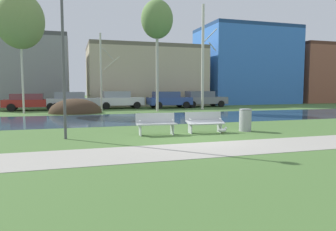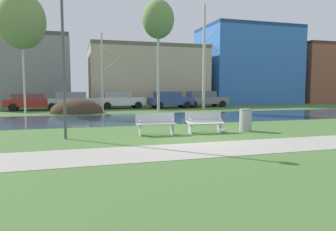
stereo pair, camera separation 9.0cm
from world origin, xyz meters
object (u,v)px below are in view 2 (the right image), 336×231
object	(u,v)px
parked_sedan_second_silver	(74,100)
parked_suv_fifth_grey	(204,99)
bench_left	(156,123)
parked_wagon_fourth_blue	(170,99)
bench_right	(205,122)
streetlamp	(62,29)
trash_bin	(245,120)
seagull	(223,130)
parked_hatch_third_white	(120,99)
parked_van_nearest_red	(32,101)

from	to	relation	value
parked_sedan_second_silver	parked_suv_fifth_grey	bearing A→B (deg)	1.47
bench_left	parked_wagon_fourth_blue	world-z (taller)	parked_wagon_fourth_blue
bench_right	streetlamp	xyz separation A→B (m)	(-5.57, 0.01, 3.53)
parked_suv_fifth_grey	trash_bin	bearing A→B (deg)	-107.17
bench_right	streetlamp	size ratio (longest dim) A/B	0.27
streetlamp	parked_wagon_fourth_blue	distance (m)	18.37
streetlamp	parked_suv_fifth_grey	distance (m)	21.09
bench_left	streetlamp	world-z (taller)	streetlamp
seagull	streetlamp	world-z (taller)	streetlamp
seagull	parked_sedan_second_silver	size ratio (longest dim) A/B	0.10
parked_sedan_second_silver	parked_hatch_third_white	xyz separation A→B (m)	(4.07, 0.35, 0.02)
seagull	parked_sedan_second_silver	xyz separation A→B (m)	(-5.97, 16.65, 0.67)
seagull	parked_sedan_second_silver	bearing A→B (deg)	109.72
bench_left	streetlamp	bearing A→B (deg)	179.89
trash_bin	parked_van_nearest_red	xyz separation A→B (m)	(-10.56, 16.29, 0.25)
trash_bin	parked_hatch_third_white	xyz separation A→B (m)	(-3.13, 16.70, 0.32)
trash_bin	seagull	world-z (taller)	trash_bin
bench_right	trash_bin	bearing A→B (deg)	-1.86
bench_left	parked_sedan_second_silver	distance (m)	16.60
parked_sedan_second_silver	parked_hatch_third_white	size ratio (longest dim) A/B	1.05
trash_bin	parked_suv_fifth_grey	xyz separation A→B (m)	(5.15, 16.66, 0.31)
streetlamp	bench_right	bearing A→B (deg)	-0.07
bench_left	parked_wagon_fourth_blue	size ratio (longest dim) A/B	0.40
parked_van_nearest_red	bench_left	bearing A→B (deg)	-68.02
seagull	parked_wagon_fourth_blue	bearing A→B (deg)	80.80
seagull	streetlamp	size ratio (longest dim) A/B	0.07
parked_van_nearest_red	parked_wagon_fourth_blue	bearing A→B (deg)	-2.15
bench_left	parked_van_nearest_red	bearing A→B (deg)	111.98
trash_bin	parked_van_nearest_red	world-z (taller)	parked_van_nearest_red
seagull	bench_right	bearing A→B (deg)	151.41
streetlamp	parked_hatch_third_white	xyz separation A→B (m)	(4.34, 16.63, -3.18)
seagull	parked_suv_fifth_grey	bearing A→B (deg)	69.38
seagull	streetlamp	xyz separation A→B (m)	(-6.24, 0.37, 3.87)
streetlamp	parked_hatch_third_white	world-z (taller)	streetlamp
streetlamp	parked_wagon_fourth_blue	bearing A→B (deg)	60.70
bench_left	seagull	size ratio (longest dim) A/B	3.73
seagull	parked_hatch_third_white	world-z (taller)	parked_hatch_third_white
streetlamp	parked_wagon_fourth_blue	size ratio (longest dim) A/B	1.50
parked_hatch_third_white	trash_bin	bearing A→B (deg)	-79.38
streetlamp	parked_sedan_second_silver	bearing A→B (deg)	89.04
bench_left	bench_right	size ratio (longest dim) A/B	1.00
parked_sedan_second_silver	bench_left	bearing A→B (deg)	-78.92
seagull	parked_van_nearest_red	world-z (taller)	parked_van_nearest_red
bench_right	seagull	size ratio (longest dim) A/B	3.73
bench_left	parked_van_nearest_red	size ratio (longest dim) A/B	0.36
parked_van_nearest_red	parked_sedan_second_silver	size ratio (longest dim) A/B	1.01
parked_van_nearest_red	parked_hatch_third_white	xyz separation A→B (m)	(7.43, 0.40, 0.07)
bench_left	parked_hatch_third_white	xyz separation A→B (m)	(0.88, 16.64, 0.35)
trash_bin	parked_suv_fifth_grey	bearing A→B (deg)	72.83
bench_right	parked_suv_fifth_grey	distance (m)	18.04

